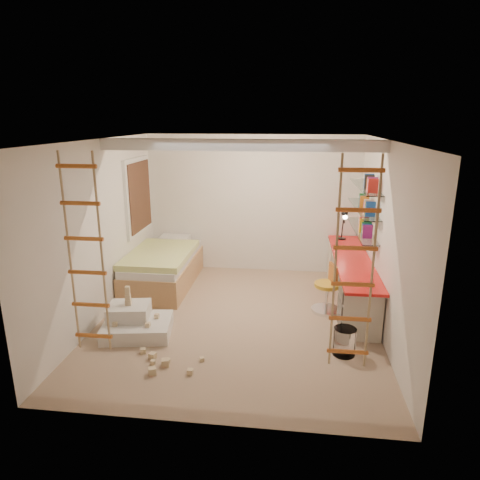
# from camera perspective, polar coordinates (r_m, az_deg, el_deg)

# --- Properties ---
(floor) EXTENTS (4.50, 4.50, 0.00)m
(floor) POSITION_cam_1_polar(r_m,az_deg,el_deg) (6.43, -0.33, -10.64)
(floor) COLOR tan
(floor) RESTS_ON ground
(ceiling_beam) EXTENTS (4.00, 0.18, 0.16)m
(ceiling_beam) POSITION_cam_1_polar(r_m,az_deg,el_deg) (6.06, 0.00, 12.55)
(ceiling_beam) COLOR white
(ceiling_beam) RESTS_ON ceiling
(window_frame) EXTENTS (0.06, 1.15, 1.35)m
(window_frame) POSITION_cam_1_polar(r_m,az_deg,el_deg) (7.81, -13.45, 5.71)
(window_frame) COLOR white
(window_frame) RESTS_ON wall_left
(window_blind) EXTENTS (0.02, 1.00, 1.20)m
(window_blind) POSITION_cam_1_polar(r_m,az_deg,el_deg) (7.80, -13.18, 5.71)
(window_blind) COLOR #4C2D1E
(window_blind) RESTS_ON window_frame
(rope_ladder_left) EXTENTS (0.41, 0.04, 2.13)m
(rope_ladder_left) POSITION_cam_1_polar(r_m,az_deg,el_deg) (4.68, -19.88, -1.99)
(rope_ladder_left) COLOR #C26421
(rope_ladder_left) RESTS_ON ceiling
(rope_ladder_right) EXTENTS (0.41, 0.04, 2.13)m
(rope_ladder_right) POSITION_cam_1_polar(r_m,az_deg,el_deg) (4.23, 14.96, -3.42)
(rope_ladder_right) COLOR #D16223
(rope_ladder_right) RESTS_ON ceiling
(waste_bin) EXTENTS (0.29, 0.29, 0.36)m
(waste_bin) POSITION_cam_1_polar(r_m,az_deg,el_deg) (5.67, 13.75, -13.01)
(waste_bin) COLOR white
(waste_bin) RESTS_ON floor
(desk) EXTENTS (0.56, 2.80, 0.75)m
(desk) POSITION_cam_1_polar(r_m,az_deg,el_deg) (7.09, 14.54, -5.03)
(desk) COLOR red
(desk) RESTS_ON floor
(shelves) EXTENTS (0.25, 1.80, 0.71)m
(shelves) POSITION_cam_1_polar(r_m,az_deg,el_deg) (7.07, 16.12, 4.06)
(shelves) COLOR white
(shelves) RESTS_ON wall_right
(bed) EXTENTS (1.02, 2.00, 0.69)m
(bed) POSITION_cam_1_polar(r_m,az_deg,el_deg) (7.71, -10.15, -3.62)
(bed) COLOR #AD7F51
(bed) RESTS_ON floor
(task_lamp) EXTENTS (0.14, 0.36, 0.57)m
(task_lamp) POSITION_cam_1_polar(r_m,az_deg,el_deg) (7.78, 13.71, 2.55)
(task_lamp) COLOR black
(task_lamp) RESTS_ON desk
(swivel_chair) EXTENTS (0.55, 0.55, 0.75)m
(swivel_chair) POSITION_cam_1_polar(r_m,az_deg,el_deg) (6.73, 11.59, -7.13)
(swivel_chair) COLOR gold
(swivel_chair) RESTS_ON floor
(play_platform) EXTENTS (1.00, 0.84, 0.40)m
(play_platform) POSITION_cam_1_polar(r_m,az_deg,el_deg) (6.18, -13.79, -10.70)
(play_platform) COLOR silver
(play_platform) RESTS_ON floor
(toy_blocks) EXTENTS (1.32, 1.09, 0.67)m
(toy_blocks) POSITION_cam_1_polar(r_m,az_deg,el_deg) (5.71, -11.82, -12.49)
(toy_blocks) COLOR #CCB284
(toy_blocks) RESTS_ON floor
(books) EXTENTS (0.14, 0.70, 0.92)m
(books) POSITION_cam_1_polar(r_m,az_deg,el_deg) (7.05, 16.18, 4.79)
(books) COLOR #8C1E7F
(books) RESTS_ON shelves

